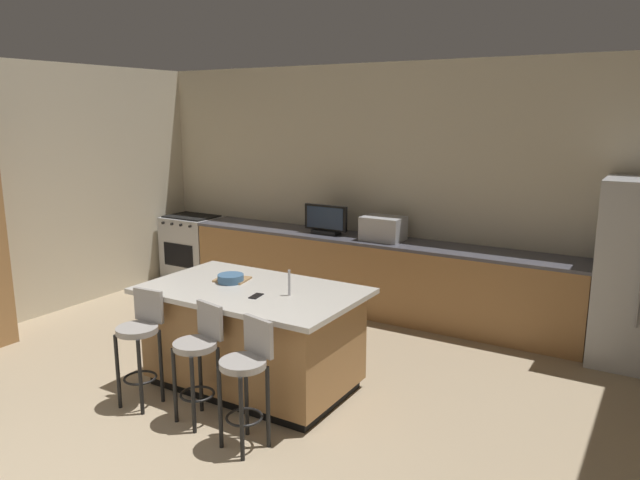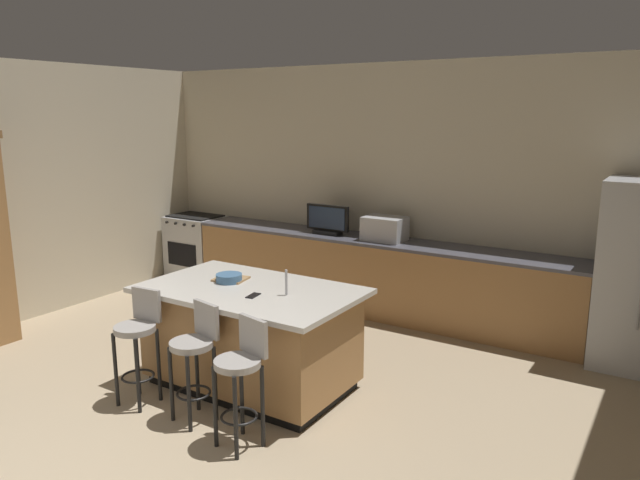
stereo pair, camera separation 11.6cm
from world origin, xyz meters
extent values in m
cube|color=beige|center=(0.00, 5.06, 1.49)|extent=(7.29, 0.12, 2.99)
cube|color=beige|center=(-3.45, 2.53, 1.49)|extent=(0.12, 5.46, 2.99)
cube|color=#9E7042|center=(-0.06, 4.68, 0.44)|extent=(4.96, 0.60, 0.89)
cube|color=#4C4C56|center=(-0.06, 4.68, 0.90)|extent=(4.98, 0.62, 0.04)
cube|color=black|center=(-0.04, 2.31, 0.04)|extent=(1.66, 0.92, 0.09)
cube|color=#9E7042|center=(-0.04, 2.31, 0.48)|extent=(1.74, 1.00, 0.78)
cube|color=beige|center=(-0.04, 2.31, 0.89)|extent=(1.90, 1.16, 0.04)
cube|color=#B7BABF|center=(-2.95, 4.68, 0.46)|extent=(0.78, 0.60, 0.92)
cube|color=black|center=(-2.95, 4.37, 0.41)|extent=(0.54, 0.01, 0.33)
cube|color=black|center=(-2.95, 4.68, 0.93)|extent=(0.70, 0.50, 0.02)
cylinder|color=black|center=(-3.20, 4.36, 0.86)|extent=(0.04, 0.03, 0.04)
cylinder|color=black|center=(-3.03, 4.36, 0.86)|extent=(0.04, 0.03, 0.04)
cylinder|color=black|center=(-2.86, 4.36, 0.86)|extent=(0.04, 0.03, 0.04)
cylinder|color=black|center=(-2.69, 4.36, 0.86)|extent=(0.04, 0.03, 0.04)
cube|color=#B7BABF|center=(0.10, 4.68, 1.06)|extent=(0.48, 0.36, 0.28)
cube|color=black|center=(-0.66, 4.63, 0.95)|extent=(0.35, 0.16, 0.05)
cube|color=black|center=(-0.66, 4.63, 1.13)|extent=(0.58, 0.05, 0.32)
cube|color=#1E2D47|center=(-0.66, 4.60, 1.13)|extent=(0.51, 0.01, 0.27)
cylinder|color=#B2B2B7|center=(-0.26, 4.78, 1.04)|extent=(0.02, 0.02, 0.24)
cylinder|color=#B2B2B7|center=(0.35, 2.31, 1.02)|extent=(0.02, 0.02, 0.22)
cylinder|color=gray|center=(-0.64, 1.54, 0.67)|extent=(0.34, 0.34, 0.05)
cube|color=gray|center=(-0.65, 1.69, 0.83)|extent=(0.29, 0.06, 0.28)
cylinder|color=black|center=(-0.75, 1.41, 0.32)|extent=(0.03, 0.03, 0.64)
cylinder|color=black|center=(-0.51, 1.43, 0.32)|extent=(0.03, 0.03, 0.64)
cylinder|color=black|center=(-0.77, 1.65, 0.32)|extent=(0.03, 0.03, 0.64)
cylinder|color=black|center=(-0.53, 1.67, 0.32)|extent=(0.03, 0.03, 0.64)
torus|color=black|center=(-0.64, 1.54, 0.24)|extent=(0.28, 0.28, 0.02)
cylinder|color=gray|center=(-0.04, 1.58, 0.64)|extent=(0.34, 0.34, 0.05)
cube|color=gray|center=(-0.01, 1.72, 0.81)|extent=(0.29, 0.09, 0.28)
cylinder|color=black|center=(-0.19, 1.48, 0.31)|extent=(0.03, 0.03, 0.62)
cylinder|color=black|center=(0.05, 1.43, 0.31)|extent=(0.03, 0.03, 0.62)
cylinder|color=black|center=(-0.14, 1.72, 0.31)|extent=(0.03, 0.03, 0.62)
cylinder|color=black|center=(0.10, 1.67, 0.31)|extent=(0.03, 0.03, 0.62)
torus|color=black|center=(-0.04, 1.58, 0.23)|extent=(0.28, 0.28, 0.02)
cylinder|color=gray|center=(0.51, 1.47, 0.66)|extent=(0.34, 0.34, 0.05)
cube|color=gray|center=(0.54, 1.62, 0.82)|extent=(0.29, 0.10, 0.28)
cylinder|color=black|center=(0.36, 1.38, 0.32)|extent=(0.03, 0.03, 0.63)
cylinder|color=black|center=(0.60, 1.33, 0.32)|extent=(0.03, 0.03, 0.63)
cylinder|color=black|center=(0.42, 1.62, 0.32)|extent=(0.03, 0.03, 0.63)
cylinder|color=black|center=(0.66, 1.57, 0.32)|extent=(0.03, 0.03, 0.63)
torus|color=black|center=(0.51, 1.47, 0.24)|extent=(0.28, 0.28, 0.02)
cylinder|color=#3F668C|center=(-0.32, 2.36, 0.95)|extent=(0.23, 0.23, 0.07)
cube|color=black|center=(0.13, 2.15, 0.92)|extent=(0.09, 0.16, 0.01)
cube|color=#A87F51|center=(-0.35, 2.42, 0.92)|extent=(0.32, 0.29, 0.02)
camera|label=1|loc=(3.03, -1.64, 2.42)|focal=33.50mm
camera|label=2|loc=(3.13, -1.58, 2.42)|focal=33.50mm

